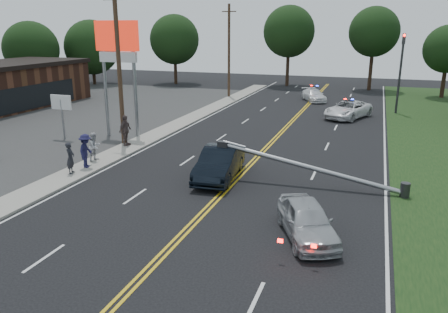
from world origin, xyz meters
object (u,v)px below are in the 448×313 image
at_px(bystander_c, 86,151).
at_px(emergency_a, 348,110).
at_px(waiting_sedan, 307,220).
at_px(fallen_streetlight, 320,170).
at_px(bystander_d, 125,130).
at_px(pylon_sign, 118,51).
at_px(crashed_sedan, 219,163).
at_px(emergency_b, 314,95).
at_px(bystander_a, 70,158).
at_px(traffic_signal, 401,67).
at_px(small_sign, 61,106).
at_px(bystander_b, 95,146).
at_px(utility_pole_far, 229,51).
at_px(utility_pole_mid, 119,68).

bearing_deg(bystander_c, emergency_a, -47.26).
bearing_deg(waiting_sedan, fallen_streetlight, 68.12).
distance_m(waiting_sedan, bystander_d, 15.96).
bearing_deg(waiting_sedan, emergency_a, 65.85).
bearing_deg(emergency_a, pylon_sign, -118.22).
height_order(crashed_sedan, emergency_a, crashed_sedan).
xyz_separation_m(emergency_b, bystander_a, (-8.61, -28.90, 0.33)).
xyz_separation_m(crashed_sedan, bystander_d, (-7.85, 3.76, 0.32)).
xyz_separation_m(pylon_sign, bystander_a, (2.09, -8.43, -5.04)).
bearing_deg(crashed_sedan, traffic_signal, 62.13).
relative_size(fallen_streetlight, emergency_b, 2.16).
distance_m(small_sign, emergency_b, 26.63).
xyz_separation_m(pylon_sign, emergency_b, (10.70, 20.47, -5.37)).
bearing_deg(bystander_d, bystander_b, -175.88).
relative_size(crashed_sedan, emergency_a, 0.93).
bearing_deg(small_sign, utility_pole_far, 77.69).
relative_size(traffic_signal, crashed_sedan, 1.43).
height_order(bystander_c, bystander_d, bystander_d).
relative_size(small_sign, fallen_streetlight, 0.33).
bearing_deg(small_sign, bystander_d, -5.59).
bearing_deg(waiting_sedan, utility_pole_mid, 120.56).
bearing_deg(utility_pole_mid, bystander_c, -80.21).
bearing_deg(utility_pole_mid, utility_pole_far, 90.00).
distance_m(utility_pole_far, waiting_sedan, 34.62).
distance_m(fallen_streetlight, utility_pole_mid, 14.58).
bearing_deg(emergency_a, emergency_b, 138.55).
bearing_deg(emergency_a, bystander_b, -103.10).
bearing_deg(emergency_b, emergency_a, -89.16).
xyz_separation_m(small_sign, waiting_sedan, (18.44, -9.52, -1.64)).
height_order(utility_pole_mid, bystander_c, utility_pole_mid).
distance_m(fallen_streetlight, bystander_d, 13.37).
distance_m(traffic_signal, bystander_b, 27.94).
bearing_deg(waiting_sedan, small_sign, 128.16).
xyz_separation_m(crashed_sedan, waiting_sedan, (5.32, -5.24, -0.12)).
bearing_deg(waiting_sedan, bystander_a, 141.98).
relative_size(traffic_signal, utility_pole_mid, 0.70).
distance_m(traffic_signal, emergency_a, 6.50).
bearing_deg(utility_pole_far, small_sign, -102.31).
relative_size(pylon_sign, fallen_streetlight, 0.85).
xyz_separation_m(utility_pole_mid, emergency_a, (13.48, 14.25, -4.35)).
distance_m(bystander_b, bystander_d, 3.50).
bearing_deg(pylon_sign, utility_pole_mid, -56.98).
bearing_deg(waiting_sedan, traffic_signal, 57.47).
distance_m(utility_pole_far, bystander_d, 22.87).
bearing_deg(small_sign, crashed_sedan, -18.04).
height_order(crashed_sedan, bystander_b, bystander_b).
relative_size(crashed_sedan, bystander_a, 2.93).
distance_m(utility_pole_mid, emergency_b, 24.76).
distance_m(small_sign, crashed_sedan, 13.89).
distance_m(crashed_sedan, emergency_a, 19.23).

